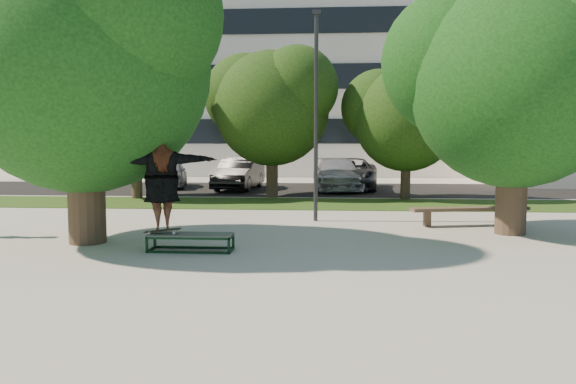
# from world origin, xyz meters

# --- Properties ---
(ground) EXTENTS (120.00, 120.00, 0.00)m
(ground) POSITION_xyz_m (0.00, 0.00, 0.00)
(ground) COLOR #9D9A91
(ground) RESTS_ON ground
(grass_strip) EXTENTS (30.00, 4.00, 0.02)m
(grass_strip) POSITION_xyz_m (1.00, 9.50, 0.01)
(grass_strip) COLOR #1F4012
(grass_strip) RESTS_ON ground
(asphalt_strip) EXTENTS (40.00, 8.00, 0.01)m
(asphalt_strip) POSITION_xyz_m (0.00, 16.00, 0.01)
(asphalt_strip) COLOR black
(asphalt_strip) RESTS_ON ground
(tree_left) EXTENTS (6.96, 5.95, 7.12)m
(tree_left) POSITION_xyz_m (-4.29, 1.09, 4.42)
(tree_left) COLOR #38281E
(tree_left) RESTS_ON ground
(tree_right) EXTENTS (6.24, 5.33, 6.51)m
(tree_right) POSITION_xyz_m (5.92, 3.08, 4.09)
(tree_right) COLOR #38281E
(tree_right) RESTS_ON ground
(bg_tree_left) EXTENTS (5.28, 4.51, 5.77)m
(bg_tree_left) POSITION_xyz_m (-6.57, 11.07, 3.73)
(bg_tree_left) COLOR #38281E
(bg_tree_left) RESTS_ON ground
(bg_tree_mid) EXTENTS (5.76, 4.92, 6.24)m
(bg_tree_mid) POSITION_xyz_m (-1.08, 12.08, 4.02)
(bg_tree_mid) COLOR #38281E
(bg_tree_mid) RESTS_ON ground
(bg_tree_right) EXTENTS (5.04, 4.31, 5.43)m
(bg_tree_right) POSITION_xyz_m (4.43, 11.57, 3.49)
(bg_tree_right) COLOR #38281E
(bg_tree_right) RESTS_ON ground
(lamppost) EXTENTS (0.25, 0.15, 6.11)m
(lamppost) POSITION_xyz_m (1.00, 5.00, 3.15)
(lamppost) COLOR #2D2D30
(lamppost) RESTS_ON ground
(office_building) EXTENTS (30.00, 14.12, 16.00)m
(office_building) POSITION_xyz_m (-2.00, 31.98, 8.00)
(office_building) COLOR silver
(office_building) RESTS_ON ground
(grind_box) EXTENTS (1.80, 0.60, 0.38)m
(grind_box) POSITION_xyz_m (-1.57, 0.21, 0.19)
(grind_box) COLOR black
(grind_box) RESTS_ON ground
(skater_rig) EXTENTS (2.46, 1.42, 2.01)m
(skater_rig) POSITION_xyz_m (-2.19, 0.21, 1.42)
(skater_rig) COLOR white
(skater_rig) RESTS_ON grind_box
(bench) EXTENTS (3.41, 1.18, 0.52)m
(bench) POSITION_xyz_m (5.32, 4.36, 0.44)
(bench) COLOR brown
(bench) RESTS_ON ground
(car_silver_a) EXTENTS (2.58, 4.57, 1.47)m
(car_silver_a) POSITION_xyz_m (-6.75, 16.46, 0.73)
(car_silver_a) COLOR #9D9DA2
(car_silver_a) RESTS_ON asphalt_strip
(car_dark) EXTENTS (2.02, 4.86, 1.56)m
(car_dark) POSITION_xyz_m (-2.97, 15.53, 0.78)
(car_dark) COLOR black
(car_dark) RESTS_ON asphalt_strip
(car_grey) EXTENTS (3.02, 5.71, 1.53)m
(car_grey) POSITION_xyz_m (2.46, 16.15, 0.77)
(car_grey) COLOR #535358
(car_grey) RESTS_ON asphalt_strip
(car_silver_b) EXTENTS (2.55, 5.47, 1.54)m
(car_silver_b) POSITION_xyz_m (1.79, 15.66, 0.77)
(car_silver_b) COLOR silver
(car_silver_b) RESTS_ON asphalt_strip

